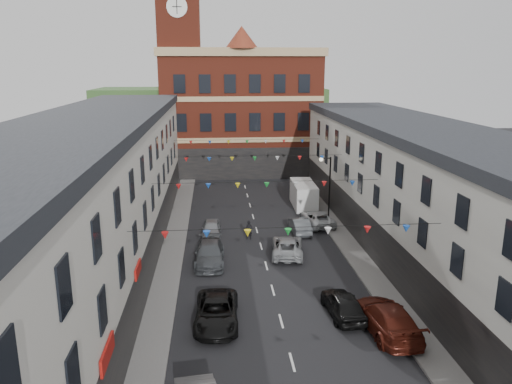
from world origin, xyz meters
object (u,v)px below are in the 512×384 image
object	(u,v)px
car_left_d	(210,254)
car_right_e	(300,225)
pedestrian	(249,230)
car_left_e	(212,228)
car_right_d	(343,304)
street_lamp	(327,180)
car_right_c	(387,318)
car_right_f	(317,218)
car_left_c	(217,312)
moving_car	(287,246)
white_van	(304,195)

from	to	relation	value
car_left_d	car_right_e	bearing A→B (deg)	40.48
pedestrian	car_left_e	bearing A→B (deg)	173.27
car_left_d	car_right_e	size ratio (longest dim) A/B	1.28
car_right_d	street_lamp	bearing A→B (deg)	-103.38
car_right_c	car_right_d	bearing A→B (deg)	-49.00
street_lamp	car_right_c	distance (m)	19.89
car_right_c	car_right_e	bearing A→B (deg)	-86.78
car_right_f	pedestrian	xyz separation A→B (m)	(-6.34, -3.20, 0.14)
street_lamp	car_left_d	bearing A→B (deg)	-139.10
car_left_e	car_right_d	distance (m)	16.34
car_right_f	street_lamp	bearing A→B (deg)	-141.68
car_right_d	car_right_e	bearing A→B (deg)	-93.90
car_left_c	car_right_f	bearing A→B (deg)	63.87
car_right_f	pedestrian	bearing A→B (deg)	19.14
car_left_d	car_left_c	bearing A→B (deg)	-85.90
car_right_f	moving_car	bearing A→B (deg)	54.11
car_left_d	pedestrian	distance (m)	5.82
street_lamp	white_van	bearing A→B (deg)	102.81
street_lamp	moving_car	bearing A→B (deg)	-120.75
car_left_c	pedestrian	xyz separation A→B (m)	(2.76, 13.66, 0.09)
car_left_e	white_van	distance (m)	12.47
white_van	pedestrian	bearing A→B (deg)	-122.12
moving_car	pedestrian	distance (m)	4.54
car_left_d	car_left_e	xyz separation A→B (m)	(0.12, 6.00, -0.10)
white_van	moving_car	bearing A→B (deg)	-103.98
street_lamp	pedestrian	xyz separation A→B (m)	(-7.39, -4.29, -3.11)
car_right_d	pedestrian	bearing A→B (deg)	-75.55
car_left_d	moving_car	xyz separation A→B (m)	(5.83, 1.18, -0.06)
car_left_d	car_left_e	distance (m)	6.01
car_left_e	car_right_f	xyz separation A→B (m)	(9.41, 2.07, 0.01)
car_left_e	car_right_e	xyz separation A→B (m)	(7.51, 0.21, 0.01)
car_right_c	pedestrian	bearing A→B (deg)	-70.82
car_left_e	moving_car	xyz separation A→B (m)	(5.71, -4.82, 0.03)
street_lamp	pedestrian	distance (m)	9.09
car_left_d	car_right_c	size ratio (longest dim) A/B	0.91
car_right_c	white_van	distance (m)	24.76
car_left_d	car_right_f	world-z (taller)	car_left_d
moving_car	street_lamp	bearing A→B (deg)	-113.08
car_right_f	car_right_e	bearing A→B (deg)	36.77
car_left_c	white_van	xyz separation A→B (m)	(8.98, 23.09, 0.51)
white_van	pedestrian	xyz separation A→B (m)	(-6.22, -9.43, -0.43)
car_right_e	white_van	bearing A→B (deg)	-104.38
car_left_e	white_van	world-z (taller)	white_van
car_right_e	pedestrian	world-z (taller)	pedestrian
car_left_d	car_left_e	world-z (taller)	car_left_d
car_left_c	car_right_f	distance (m)	19.16
car_right_f	white_van	world-z (taller)	white_van
street_lamp	pedestrian	world-z (taller)	street_lamp
street_lamp	pedestrian	size ratio (longest dim) A/B	3.76
car_left_e	pedestrian	xyz separation A→B (m)	(3.07, -1.13, 0.15)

